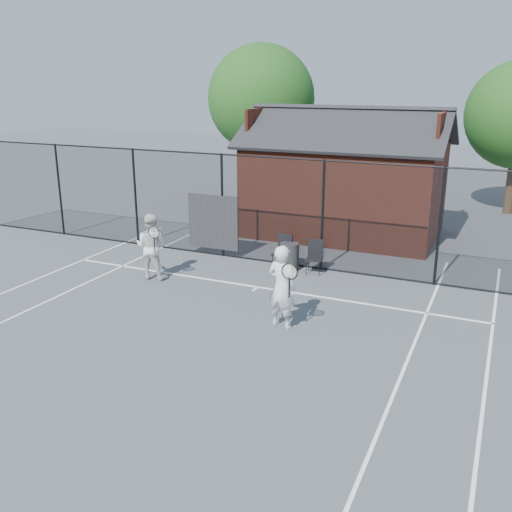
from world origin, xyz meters
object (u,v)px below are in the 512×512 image
at_px(clubhouse, 345,186).
at_px(chair_right, 282,253).
at_px(chair_left, 314,258).
at_px(waste_bin, 289,257).
at_px(player_back, 151,246).
at_px(player_front, 282,287).

distance_m(clubhouse, chair_right, 4.57).
xyz_separation_m(chair_left, waste_bin, (-0.70, 0.00, -0.06)).
height_order(player_back, chair_right, player_back).
bearing_deg(chair_right, clubhouse, 92.38).
distance_m(player_front, player_back, 4.47).
distance_m(player_back, chair_right, 3.51).
bearing_deg(chair_right, chair_left, 8.75).
bearing_deg(waste_bin, chair_right, 180.00).
xyz_separation_m(player_front, chair_right, (-1.41, 3.57, -0.43)).
height_order(clubhouse, player_back, clubhouse).
bearing_deg(chair_right, waste_bin, 8.75).
height_order(player_front, player_back, player_front).
bearing_deg(chair_left, waste_bin, 172.40).
relative_size(player_back, chair_left, 1.95).
height_order(player_front, chair_right, player_front).
height_order(player_front, waste_bin, player_front).
bearing_deg(player_front, chair_right, 111.55).
height_order(clubhouse, chair_right, clubhouse).
xyz_separation_m(player_back, chair_left, (3.73, 2.08, -0.42)).
distance_m(player_back, waste_bin, 3.70).
bearing_deg(clubhouse, player_back, -116.98).
height_order(player_front, chair_left, player_front).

